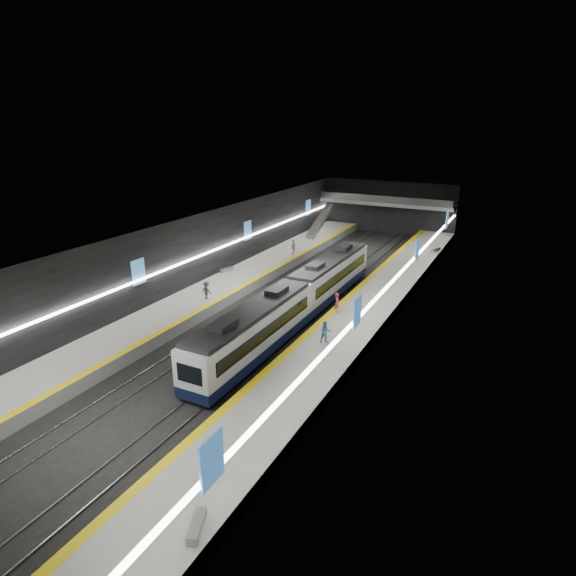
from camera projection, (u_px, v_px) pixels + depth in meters
The scene contains 25 objects.
ground at pixel (283, 309), 45.44m from camera, with size 70.00×70.00×0.00m, color black.
ceiling at pixel (283, 225), 42.75m from camera, with size 20.00×70.00×0.04m, color beige.
wall_left at pixel (195, 255), 48.38m from camera, with size 0.04×70.00×8.00m, color black.
wall_right at pixel (390, 285), 39.82m from camera, with size 0.04×70.00×8.00m, color black.
wall_back at pixel (389, 208), 73.46m from camera, with size 20.00×0.04×8.00m, color black.
platform_left at pixel (217, 291), 48.48m from camera, with size 5.00×70.00×1.00m, color slate.
tile_surface_left at pixel (217, 287), 48.31m from camera, with size 5.00×70.00×0.02m, color #A6A7A1.
tactile_strip_left at pixel (236, 290), 47.37m from camera, with size 0.60×70.00×0.02m, color yellow.
platform_right at pixel (359, 318), 42.06m from camera, with size 5.00×70.00×1.00m, color slate.
tile_surface_right at pixel (359, 313), 41.89m from camera, with size 5.00×70.00×0.02m, color #A6A7A1.
tactile_strip_right at pixel (336, 308), 42.83m from camera, with size 0.60×70.00×0.02m, color yellow.
rails at pixel (283, 308), 45.42m from camera, with size 6.52×70.00×0.12m.
train at pixel (297, 298), 41.86m from camera, with size 2.69×30.04×3.60m.
ad_posters at pixel (288, 260), 44.77m from camera, with size 19.94×53.50×2.20m.
cove_light_left at pixel (197, 257), 48.36m from camera, with size 0.25×68.60×0.12m, color white.
cove_light_right at pixel (387, 287), 39.97m from camera, with size 0.25×68.60×0.12m, color white.
mezzanine_bridge at pixel (386, 203), 71.37m from camera, with size 20.00×3.00×1.50m.
escalator at pixel (320, 221), 69.49m from camera, with size 1.20×8.00×0.60m, color #99999E.
bench_left_far at pixel (226, 270), 53.01m from camera, with size 0.47×1.68×0.41m, color #99999E.
bench_right_near at pixel (197, 526), 19.82m from camera, with size 0.47×1.71×0.42m, color #99999E.
bench_right_far at pixel (436, 250), 60.85m from camera, with size 0.51×1.83×0.45m, color #99999E.
passenger_right_a at pixel (337, 303), 41.78m from camera, with size 0.64×0.42×1.74m, color #BC464E.
passenger_right_b at pixel (325, 332), 36.05m from camera, with size 0.84×0.65×1.73m, color #548AB6.
passenger_left_a at pixel (293, 247), 59.36m from camera, with size 1.12×0.47×1.92m, color silver.
passenger_left_b at pixel (207, 291), 44.80m from camera, with size 1.08×0.62×1.68m, color #3A3B41.
Camera 1 is at (19.55, -37.33, 17.13)m, focal length 30.00 mm.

